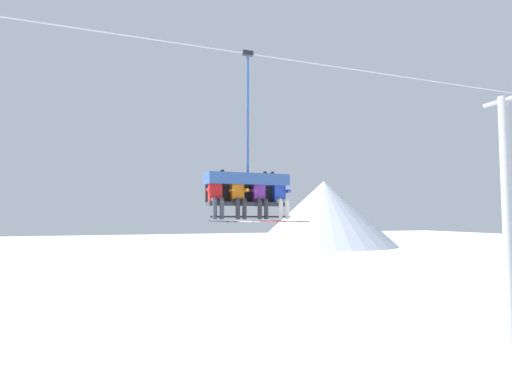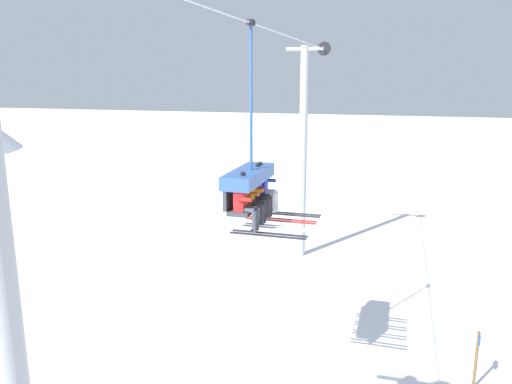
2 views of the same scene
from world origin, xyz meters
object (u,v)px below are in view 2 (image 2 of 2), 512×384
Objects in this scene: skier_orange at (254,198)px; skier_blue at (267,186)px; lift_tower_near at (11,356)px; chairlift_chair at (248,180)px; skier_red at (246,203)px; skier_purple at (260,191)px; lift_tower_far at (303,150)px; trail_sign at (477,356)px.

skier_blue is at bearing 0.33° from skier_orange.
lift_tower_near is 2.10× the size of chairlift_chair.
lift_tower_near is 6.87m from chairlift_chair.
skier_purple is at bearing 0.00° from skier_red.
skier_blue is at bearing 0.00° from skier_purple.
skier_red is (-0.88, -0.21, -0.33)m from chairlift_chair.
skier_red is 1.75m from skier_blue.
lift_tower_near is at bearing 174.01° from chairlift_chair.
lift_tower_far is at bearing 0.00° from lift_tower_near.
skier_purple and skier_blue have the same top height.
trail_sign is at bearing -63.17° from skier_red.
skier_blue is at bearing -174.48° from lift_tower_far.
lift_tower_far is 10.21m from skier_purple.
chairlift_chair is at bearing -5.99° from lift_tower_near.
skier_red is 1.00× the size of skier_purple.
skier_blue is (7.67, -0.92, 0.42)m from lift_tower_near.
lift_tower_far is at bearing 3.90° from chairlift_chair.
lift_tower_near is 7.16m from skier_purple.
chairlift_chair reaches higher than skier_orange.
chairlift_chair reaches higher than trail_sign.
skier_purple is (0.59, 0.01, 0.02)m from skier_orange.
skier_orange is (-0.29, -0.22, -0.35)m from chairlift_chair.
trail_sign is at bearing -36.12° from lift_tower_near.
skier_red is at bearing -175.33° from lift_tower_far.
trail_sign is at bearing -68.32° from skier_orange.
chairlift_chair reaches higher than skier_purple.
chairlift_chair is 0.50m from skier_orange.
skier_red is at bearing -8.89° from lift_tower_near.
skier_orange is at bearing -143.14° from chairlift_chair.
lift_tower_far is at bearing 5.20° from skier_purple.
chairlift_chair reaches higher than skier_blue.
lift_tower_near is at bearing 171.11° from skier_red.
skier_purple is at bearing 0.66° from skier_orange.
lift_tower_near reaches higher than skier_orange.
skier_purple is at bearing -35.69° from chairlift_chair.
chairlift_chair reaches higher than skier_red.
skier_blue reaches higher than trail_sign.
trail_sign is (1.54, -5.37, -4.37)m from skier_purple.
chairlift_chair is 0.96m from skier_red.
lift_tower_far reaches higher than skier_blue.
trail_sign is (2.13, -5.36, -4.35)m from skier_orange.
skier_blue is 6.99m from trail_sign.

